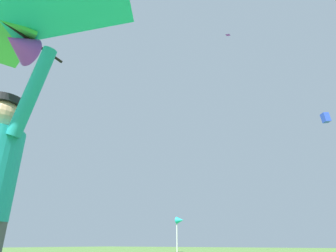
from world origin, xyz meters
TOP-DOWN VIEW (x-y plane):
  - held_stunt_kite at (0.19, 0.23)m, footprint 2.09×1.22m
  - distant_kite_blue_high_left at (0.69, 26.58)m, footprint 0.82×0.80m
  - distant_kite_purple_overhead_distant at (-6.48, 23.64)m, footprint 0.63×0.64m
  - marker_flag at (-3.60, 8.52)m, footprint 0.30×0.24m

SIDE VIEW (x-z plane):
  - marker_flag at x=-3.60m, z-range 0.59..2.19m
  - held_stunt_kite at x=0.19m, z-range 2.02..2.45m
  - distant_kite_blue_high_left at x=0.69m, z-range 10.70..11.62m
  - distant_kite_purple_overhead_distant at x=-6.48m, z-range 21.84..22.05m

